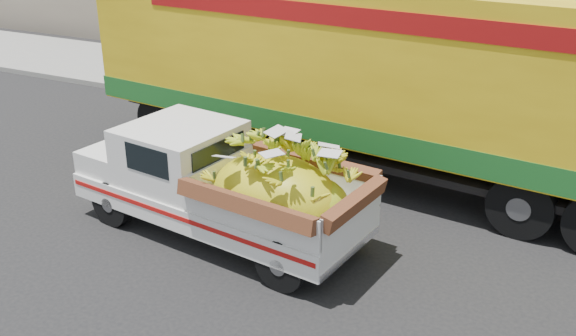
% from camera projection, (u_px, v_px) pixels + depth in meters
% --- Properties ---
extents(ground, '(100.00, 100.00, 0.00)m').
position_uv_depth(ground, '(179.00, 205.00, 11.78)').
color(ground, black).
rests_on(ground, ground).
extents(curb, '(60.00, 0.25, 0.15)m').
position_uv_depth(curb, '(306.00, 117.00, 16.19)').
color(curb, gray).
rests_on(curb, ground).
extents(sidewalk, '(60.00, 4.00, 0.14)m').
position_uv_depth(sidewalk, '(338.00, 95.00, 17.91)').
color(sidewalk, gray).
rests_on(sidewalk, ground).
extents(pickup_truck, '(5.20, 2.44, 1.76)m').
position_uv_depth(pickup_truck, '(237.00, 187.00, 10.23)').
color(pickup_truck, black).
rests_on(pickup_truck, ground).
extents(semi_trailer, '(12.04, 3.73, 3.80)m').
position_uv_depth(semi_trailer, '(363.00, 70.00, 12.39)').
color(semi_trailer, black).
rests_on(semi_trailer, ground).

